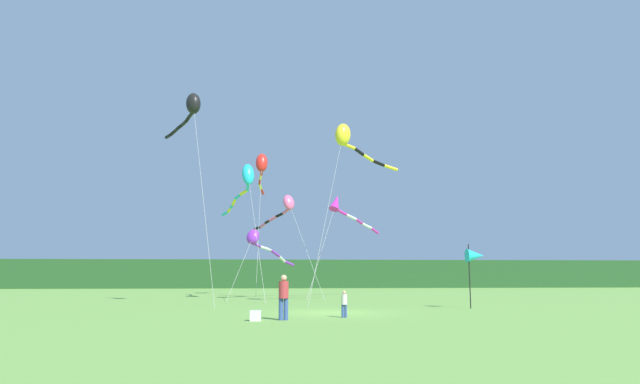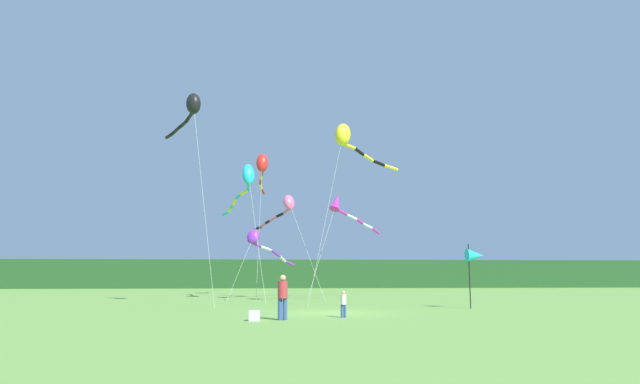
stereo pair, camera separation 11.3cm
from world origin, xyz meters
The scene contains 13 objects.
ground_plane centered at (0.00, 0.00, 0.00)m, with size 120.00×120.00×0.00m, color #6B9E42.
distant_treeline centered at (0.00, 45.00, 1.76)m, with size 108.00×2.54×3.51m, color #234C23.
person_adult centered at (-2.32, -3.82, 0.95)m, with size 0.38×0.38×1.71m.
person_child centered at (0.16, -2.77, 0.60)m, with size 0.24×0.24×1.08m.
cooler_box centered at (-3.37, -4.06, 0.20)m, with size 0.41×0.35×0.39m, color silver.
banner_flag_pole centered at (7.74, 2.56, 2.65)m, with size 0.90×0.70×3.27m.
kite_red centered at (-3.54, 18.88, 10.42)m, with size 0.99×9.58×11.48m.
kite_rainbow centered at (-1.88, 14.50, 6.48)m, with size 5.08×8.39×7.47m.
kite_magenta centered at (2.59, 15.56, 6.64)m, with size 6.56×8.16×7.69m.
kite_cyan centered at (-4.60, 13.22, 8.18)m, with size 3.65×10.80×9.38m.
kite_yellow centered at (1.67, 6.48, 9.71)m, with size 6.20×4.96×10.63m.
kite_purple centered at (-3.59, 14.66, 4.03)m, with size 4.73×9.38×5.00m.
kite_black centered at (-7.53, 6.71, 11.48)m, with size 3.87×5.21×12.34m.
Camera 2 is at (-2.82, -25.43, 1.74)m, focal length 31.17 mm.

